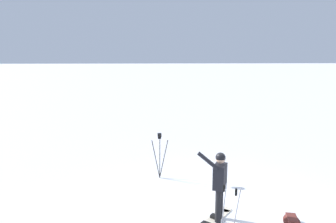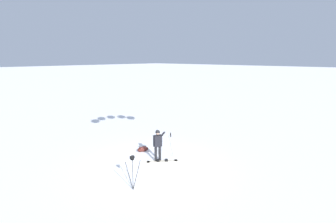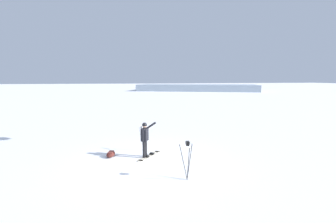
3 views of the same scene
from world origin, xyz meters
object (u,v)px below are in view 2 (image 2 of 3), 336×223
at_px(camera_tripod, 133,166).
at_px(ski_poles, 171,141).
at_px(snowboarder, 158,142).
at_px(snowboard, 162,161).
at_px(gear_bag_large, 143,149).

distance_m(camera_tripod, ski_poles, 3.93).
distance_m(snowboarder, camera_tripod, 3.03).
xyz_separation_m(snowboarder, snowboard, (-0.21, -0.10, -1.00)).
height_order(snowboard, ski_poles, ski_poles).
bearing_deg(snowboarder, gear_bag_large, -13.84).
relative_size(snowboarder, ski_poles, 1.36).
distance_m(snowboard, gear_bag_large, 1.85).
distance_m(snowboarder, snowboard, 1.03).
relative_size(snowboarder, snowboard, 1.14).
bearing_deg(ski_poles, camera_tripod, 109.00).
xyz_separation_m(gear_bag_large, camera_tripod, (-2.90, 3.14, 0.91)).
distance_m(snowboarder, ski_poles, 0.99).
bearing_deg(camera_tripod, ski_poles, -71.00).
height_order(snowboard, gear_bag_large, gear_bag_large).
xyz_separation_m(camera_tripod, ski_poles, (1.28, -3.71, -0.21)).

